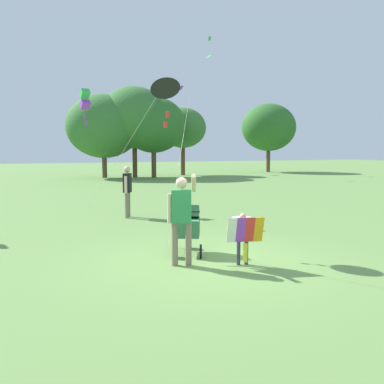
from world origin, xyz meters
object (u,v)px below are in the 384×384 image
Objects in this scene: child_with_butterfly_kite at (243,234)px; person_adult_flyer at (182,213)px; stroller at (189,225)px; kite_adult_black at (165,89)px; kite_orange_delta at (85,100)px; cooler_box at (242,223)px; person_red_shirt at (127,187)px.

child_with_butterfly_kite is 0.57× the size of person_adult_flyer.
kite_adult_black is (-0.23, 0.81, 2.88)m from stroller.
cooler_box is (3.28, -5.56, -3.76)m from kite_orange_delta.
person_adult_flyer is 5.90m from person_red_shirt.
child_with_butterfly_kite is at bearing -64.72° from stroller.
child_with_butterfly_kite is at bearing -79.78° from kite_orange_delta.
child_with_butterfly_kite is 6.36m from person_red_shirt.
person_adult_flyer is 8.77m from kite_orange_delta.
kite_adult_black is (0.25, 1.63, 2.48)m from person_adult_flyer.
cooler_box is at bearing 22.71° from kite_adult_black.
cooler_box is (2.54, 1.06, -3.32)m from kite_adult_black.
child_with_butterfly_kite is 3.59m from cooler_box.
person_red_shirt is at bearing -69.25° from kite_orange_delta.
stroller is (-0.59, 1.26, -0.00)m from child_with_butterfly_kite.
kite_orange_delta is at bearing 97.46° from stroller.
person_red_shirt is (-0.08, 5.06, 0.36)m from stroller.
stroller is 0.67× the size of person_red_shirt.
kite_orange_delta reaches higher than child_with_butterfly_kite.
kite_adult_black reaches higher than cooler_box.
stroller is 0.26× the size of kite_orange_delta.
stroller is at bearing -82.54° from kite_orange_delta.
kite_adult_black is 8.33× the size of cooler_box.
kite_orange_delta is at bearing 120.55° from cooler_box.
cooler_box is at bearing 38.95° from stroller.
kite_orange_delta is 3.90m from person_red_shirt.
person_adult_flyer is 1.58× the size of stroller.
cooler_box is at bearing -59.45° from kite_orange_delta.
child_with_butterfly_kite is at bearing -83.96° from person_red_shirt.
kite_orange_delta is at bearing 100.22° from child_with_butterfly_kite.
person_red_shirt reaches higher than stroller.
person_red_shirt is 3.67× the size of cooler_box.
person_red_shirt is (0.90, -2.37, -2.96)m from kite_orange_delta.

